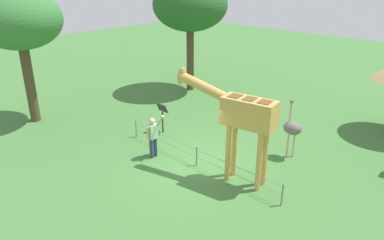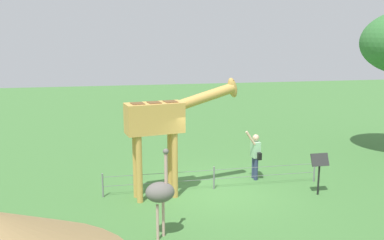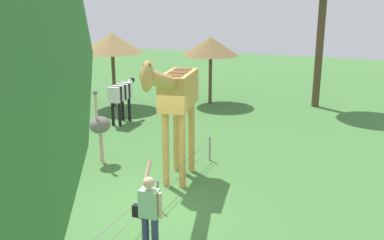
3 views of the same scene
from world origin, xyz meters
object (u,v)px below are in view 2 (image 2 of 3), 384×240
(visitor, at_px, (255,154))
(ostrich, at_px, (160,192))
(info_sign, at_px, (319,165))
(giraffe, at_px, (164,122))

(visitor, xyz_separation_m, ostrich, (-3.69, -3.57, 0.27))
(info_sign, bearing_deg, visitor, 129.49)
(visitor, xyz_separation_m, info_sign, (1.44, -1.75, 0.05))
(visitor, relative_size, info_sign, 1.33)
(giraffe, bearing_deg, visitor, 15.49)
(info_sign, bearing_deg, giraffe, 169.79)
(giraffe, relative_size, visitor, 2.08)
(giraffe, bearing_deg, ostrich, -99.41)
(giraffe, distance_m, visitor, 3.66)
(visitor, height_order, info_sign, visitor)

